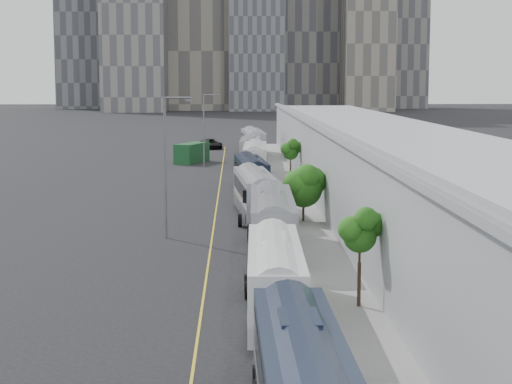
{
  "coord_description": "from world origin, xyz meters",
  "views": [
    {
      "loc": [
        0.11,
        -5.75,
        10.78
      ],
      "look_at": [
        1.58,
        54.08,
        3.0
      ],
      "focal_mm": 60.0,
      "sensor_mm": 36.0,
      "label": 1
    }
  ],
  "objects_px": {
    "bus_7": "(250,152)",
    "bus_8": "(253,144)",
    "bus_4": "(256,197)",
    "bus_6": "(255,162)",
    "street_lamp_far": "(205,125)",
    "bus_2": "(275,284)",
    "suv": "(211,144)",
    "bus_3": "(272,228)",
    "bus_5": "(251,177)",
    "shipping_container": "(192,153)",
    "street_lamp_near": "(168,158)"
  },
  "relations": [
    {
      "from": "bus_7",
      "to": "bus_8",
      "type": "xyz_separation_m",
      "value": [
        0.64,
        12.41,
        0.15
      ]
    },
    {
      "from": "bus_4",
      "to": "bus_6",
      "type": "height_order",
      "value": "bus_6"
    },
    {
      "from": "bus_4",
      "to": "street_lamp_far",
      "type": "height_order",
      "value": "street_lamp_far"
    },
    {
      "from": "bus_2",
      "to": "bus_7",
      "type": "relative_size",
      "value": 0.98
    },
    {
      "from": "street_lamp_far",
      "to": "bus_4",
      "type": "bearing_deg",
      "value": -82.4
    },
    {
      "from": "suv",
      "to": "bus_3",
      "type": "bearing_deg",
      "value": -102.93
    },
    {
      "from": "bus_3",
      "to": "street_lamp_far",
      "type": "xyz_separation_m",
      "value": [
        -6.04,
        54.72,
        3.64
      ]
    },
    {
      "from": "street_lamp_far",
      "to": "suv",
      "type": "distance_m",
      "value": 29.72
    },
    {
      "from": "bus_5",
      "to": "suv",
      "type": "relative_size",
      "value": 2.14
    },
    {
      "from": "bus_3",
      "to": "bus_6",
      "type": "height_order",
      "value": "bus_3"
    },
    {
      "from": "bus_3",
      "to": "bus_2",
      "type": "bearing_deg",
      "value": -90.73
    },
    {
      "from": "bus_3",
      "to": "street_lamp_far",
      "type": "distance_m",
      "value": 55.18
    },
    {
      "from": "bus_3",
      "to": "bus_7",
      "type": "height_order",
      "value": "bus_3"
    },
    {
      "from": "bus_5",
      "to": "suv",
      "type": "xyz_separation_m",
      "value": [
        -5.38,
        54.54,
        -0.7
      ]
    },
    {
      "from": "bus_4",
      "to": "shipping_container",
      "type": "height_order",
      "value": "bus_4"
    },
    {
      "from": "shipping_container",
      "to": "bus_4",
      "type": "bearing_deg",
      "value": -59.25
    },
    {
      "from": "shipping_container",
      "to": "suv",
      "type": "distance_m",
      "value": 23.72
    },
    {
      "from": "shipping_container",
      "to": "bus_5",
      "type": "bearing_deg",
      "value": -55.09
    },
    {
      "from": "bus_4",
      "to": "bus_5",
      "type": "height_order",
      "value": "bus_4"
    },
    {
      "from": "bus_3",
      "to": "shipping_container",
      "type": "xyz_separation_m",
      "value": [
        -8.04,
        60.46,
        -0.34
      ]
    },
    {
      "from": "bus_4",
      "to": "street_lamp_near",
      "type": "relative_size",
      "value": 1.32
    },
    {
      "from": "bus_2",
      "to": "shipping_container",
      "type": "distance_m",
      "value": 75.38
    },
    {
      "from": "bus_2",
      "to": "bus_7",
      "type": "distance_m",
      "value": 73.13
    },
    {
      "from": "bus_8",
      "to": "street_lamp_far",
      "type": "xyz_separation_m",
      "value": [
        -6.35,
        -16.28,
        3.61
      ]
    },
    {
      "from": "street_lamp_near",
      "to": "shipping_container",
      "type": "distance_m",
      "value": 55.19
    },
    {
      "from": "bus_8",
      "to": "street_lamp_near",
      "type": "xyz_separation_m",
      "value": [
        -7.22,
        -65.56,
        3.91
      ]
    },
    {
      "from": "bus_3",
      "to": "shipping_container",
      "type": "relative_size",
      "value": 2.04
    },
    {
      "from": "bus_8",
      "to": "suv",
      "type": "xyz_separation_m",
      "value": [
        -6.44,
        13.1,
        -0.88
      ]
    },
    {
      "from": "bus_3",
      "to": "suv",
      "type": "relative_size",
      "value": 2.34
    },
    {
      "from": "bus_3",
      "to": "street_lamp_near",
      "type": "bearing_deg",
      "value": 143.0
    },
    {
      "from": "bus_4",
      "to": "bus_6",
      "type": "bearing_deg",
      "value": 84.42
    },
    {
      "from": "bus_7",
      "to": "street_lamp_near",
      "type": "height_order",
      "value": "street_lamp_near"
    },
    {
      "from": "bus_8",
      "to": "shipping_container",
      "type": "xyz_separation_m",
      "value": [
        -8.35,
        -10.54,
        -0.37
      ]
    },
    {
      "from": "bus_4",
      "to": "suv",
      "type": "bearing_deg",
      "value": 90.19
    },
    {
      "from": "street_lamp_near",
      "to": "bus_5",
      "type": "bearing_deg",
      "value": 75.66
    },
    {
      "from": "bus_3",
      "to": "street_lamp_near",
      "type": "height_order",
      "value": "street_lamp_near"
    },
    {
      "from": "bus_7",
      "to": "bus_5",
      "type": "bearing_deg",
      "value": -88.58
    },
    {
      "from": "bus_4",
      "to": "street_lamp_near",
      "type": "height_order",
      "value": "street_lamp_near"
    },
    {
      "from": "suv",
      "to": "bus_7",
      "type": "bearing_deg",
      "value": -94.29
    },
    {
      "from": "street_lamp_near",
      "to": "street_lamp_far",
      "type": "distance_m",
      "value": 49.29
    },
    {
      "from": "bus_7",
      "to": "suv",
      "type": "bearing_deg",
      "value": 105.06
    },
    {
      "from": "bus_3",
      "to": "bus_8",
      "type": "distance_m",
      "value": 71.0
    },
    {
      "from": "bus_3",
      "to": "bus_5",
      "type": "distance_m",
      "value": 29.57
    },
    {
      "from": "street_lamp_near",
      "to": "bus_2",
      "type": "bearing_deg",
      "value": -72.19
    },
    {
      "from": "street_lamp_far",
      "to": "suv",
      "type": "height_order",
      "value": "street_lamp_far"
    },
    {
      "from": "bus_5",
      "to": "bus_3",
      "type": "bearing_deg",
      "value": -92.8
    },
    {
      "from": "bus_7",
      "to": "bus_2",
      "type": "bearing_deg",
      "value": -87.88
    },
    {
      "from": "suv",
      "to": "bus_6",
      "type": "bearing_deg",
      "value": -98.29
    },
    {
      "from": "bus_6",
      "to": "shipping_container",
      "type": "relative_size",
      "value": 1.99
    },
    {
      "from": "bus_5",
      "to": "street_lamp_far",
      "type": "relative_size",
      "value": 1.33
    }
  ]
}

